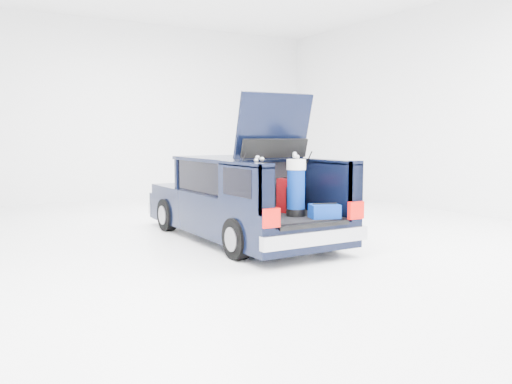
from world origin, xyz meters
TOP-DOWN VIEW (x-y plane):
  - ground at (0.00, 0.00)m, footprint 14.00×14.00m
  - car at (-0.00, 0.11)m, footprint 1.87×4.65m
  - red_suitcase at (0.26, -1.09)m, footprint 0.39×0.32m
  - black_golf_bag at (-0.50, -1.44)m, footprint 0.37×0.44m
  - blue_golf_bag at (0.11, -1.52)m, footprint 0.33×0.33m
  - blue_duffel at (0.36, -1.90)m, footprint 0.49×0.40m

SIDE VIEW (x-z plane):
  - ground at x=0.00m, z-range 0.00..0.00m
  - car at x=0.00m, z-range -0.56..1.91m
  - blue_duffel at x=0.36m, z-range 0.59..0.82m
  - red_suitcase at x=0.26m, z-range 0.58..1.15m
  - black_golf_bag at x=-0.50m, z-range 0.55..1.48m
  - blue_golf_bag at x=0.11m, z-range 0.55..1.53m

